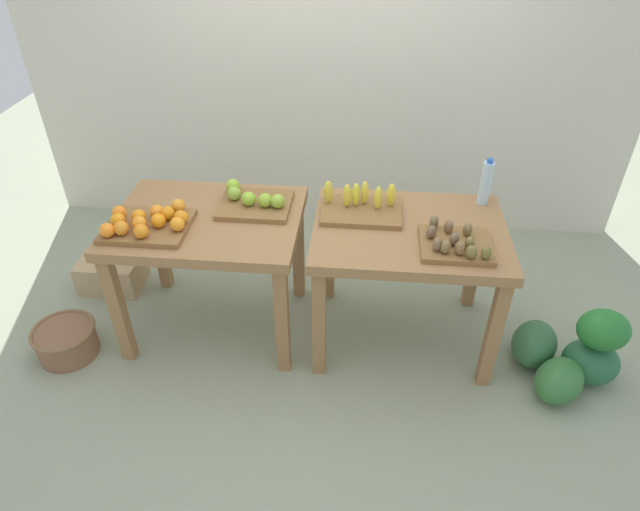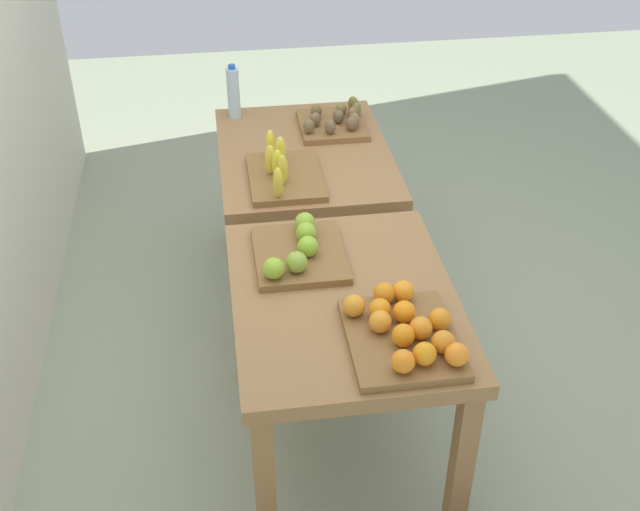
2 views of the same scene
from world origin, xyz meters
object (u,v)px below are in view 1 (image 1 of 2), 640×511
at_px(display_table_right, 408,245).
at_px(watermelon_pile, 569,355).
at_px(apple_bin, 254,201).
at_px(display_table_left, 209,235).
at_px(orange_bin, 147,223).
at_px(wicker_basket, 66,340).
at_px(banana_crate, 361,206).
at_px(kiwi_bin, 455,243).
at_px(water_bottle, 486,183).
at_px(cardboard_produce_box, 112,272).

bearing_deg(display_table_right, watermelon_pile, -15.89).
xyz_separation_m(apple_bin, watermelon_pile, (1.79, -0.39, -0.65)).
height_order(display_table_left, orange_bin, orange_bin).
bearing_deg(wicker_basket, banana_crate, 15.92).
relative_size(banana_crate, kiwi_bin, 1.22).
relative_size(orange_bin, water_bottle, 1.65).
bearing_deg(kiwi_bin, display_table_left, 172.41).
distance_m(watermelon_pile, wicker_basket, 2.87).
xyz_separation_m(display_table_left, cardboard_produce_box, (-0.82, 0.30, -0.56)).
distance_m(display_table_left, kiwi_bin, 1.35).
height_order(display_table_right, watermelon_pile, display_table_right).
bearing_deg(display_table_right, apple_bin, 171.42).
relative_size(banana_crate, wicker_basket, 1.21).
distance_m(display_table_right, kiwi_bin, 0.32).
bearing_deg(cardboard_produce_box, wicker_basket, -90.69).
height_order(orange_bin, water_bottle, water_bottle).
height_order(kiwi_bin, wicker_basket, kiwi_bin).
xyz_separation_m(banana_crate, cardboard_produce_box, (-1.67, 0.17, -0.71)).
xyz_separation_m(display_table_left, apple_bin, (0.24, 0.13, 0.15)).
height_order(display_table_left, kiwi_bin, kiwi_bin).
bearing_deg(banana_crate, cardboard_produce_box, 174.16).
height_order(apple_bin, cardboard_produce_box, apple_bin).
bearing_deg(wicker_basket, water_bottle, 15.39).
bearing_deg(kiwi_bin, orange_bin, 179.12).
relative_size(display_table_right, wicker_basket, 2.86).
height_order(kiwi_bin, watermelon_pile, kiwi_bin).
bearing_deg(water_bottle, watermelon_pile, -48.57).
xyz_separation_m(kiwi_bin, wicker_basket, (-2.16, -0.17, -0.71)).
distance_m(kiwi_bin, water_bottle, 0.53).
distance_m(watermelon_pile, cardboard_produce_box, 2.91).
xyz_separation_m(display_table_left, kiwi_bin, (1.33, -0.18, 0.15)).
relative_size(apple_bin, wicker_basket, 1.11).
relative_size(watermelon_pile, cardboard_produce_box, 1.64).
xyz_separation_m(apple_bin, wicker_basket, (-1.07, -0.48, -0.72)).
distance_m(display_table_left, display_table_right, 1.12).
xyz_separation_m(water_bottle, cardboard_produce_box, (-2.36, -0.00, -0.80)).
height_order(apple_bin, wicker_basket, apple_bin).
xyz_separation_m(apple_bin, banana_crate, (0.61, -0.00, 0.00)).
bearing_deg(watermelon_pile, wicker_basket, -178.22).
height_order(kiwi_bin, cardboard_produce_box, kiwi_bin).
bearing_deg(display_table_left, water_bottle, 11.09).
relative_size(display_table_left, kiwi_bin, 2.89).
height_order(watermelon_pile, wicker_basket, watermelon_pile).
bearing_deg(watermelon_pile, cardboard_produce_box, 168.89).
relative_size(display_table_left, watermelon_pile, 1.59).
xyz_separation_m(display_table_right, banana_crate, (-0.27, 0.13, 0.16)).
bearing_deg(apple_bin, banana_crate, -0.30).
bearing_deg(orange_bin, apple_bin, 28.97).
relative_size(watermelon_pile, wicker_basket, 1.80).
bearing_deg(watermelon_pile, orange_bin, 177.33).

